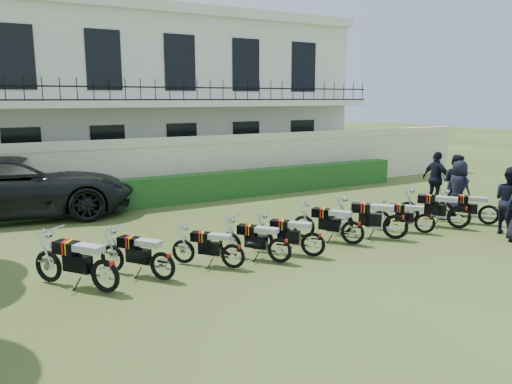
# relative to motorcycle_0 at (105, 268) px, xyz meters

# --- Properties ---
(ground) EXTENTS (100.00, 100.00, 0.00)m
(ground) POSITION_rel_motorcycle_0_xyz_m (4.01, 0.06, -0.53)
(ground) COLOR #3B471C
(ground) RESTS_ON ground
(perimeter_wall) EXTENTS (30.00, 0.35, 2.30)m
(perimeter_wall) POSITION_rel_motorcycle_0_xyz_m (4.01, 8.06, 0.64)
(perimeter_wall) COLOR #EDE6C7
(perimeter_wall) RESTS_ON ground
(hedge) EXTENTS (18.00, 0.60, 1.00)m
(hedge) POSITION_rel_motorcycle_0_xyz_m (5.01, 7.26, -0.03)
(hedge) COLOR #1B4819
(hedge) RESTS_ON ground
(building) EXTENTS (20.40, 9.60, 7.40)m
(building) POSITION_rel_motorcycle_0_xyz_m (4.01, 14.02, 3.18)
(building) COLOR silver
(building) RESTS_ON ground
(motorcycle_0) EXTENTS (1.35, 1.73, 1.14)m
(motorcycle_0) POSITION_rel_motorcycle_0_xyz_m (0.00, 0.00, 0.00)
(motorcycle_0) COLOR black
(motorcycle_0) RESTS_ON ground
(motorcycle_1) EXTENTS (1.20, 1.57, 1.03)m
(motorcycle_1) POSITION_rel_motorcycle_0_xyz_m (1.18, 0.10, -0.05)
(motorcycle_1) COLOR black
(motorcycle_1) RESTS_ON ground
(motorcycle_2) EXTENTS (1.26, 1.31, 0.95)m
(motorcycle_2) POSITION_rel_motorcycle_0_xyz_m (2.76, 0.04, -0.09)
(motorcycle_2) COLOR black
(motorcycle_2) RESTS_ON ground
(motorcycle_3) EXTENTS (1.19, 1.50, 1.00)m
(motorcycle_3) POSITION_rel_motorcycle_0_xyz_m (3.85, -0.14, -0.07)
(motorcycle_3) COLOR black
(motorcycle_3) RESTS_ON ground
(motorcycle_4) EXTENTS (1.30, 1.46, 1.02)m
(motorcycle_4) POSITION_rel_motorcycle_0_xyz_m (4.78, -0.15, -0.06)
(motorcycle_4) COLOR black
(motorcycle_4) RESTS_ON ground
(motorcycle_5) EXTENTS (1.16, 1.67, 1.06)m
(motorcycle_5) POSITION_rel_motorcycle_0_xyz_m (6.24, 0.16, -0.04)
(motorcycle_5) COLOR black
(motorcycle_5) RESTS_ON ground
(motorcycle_6) EXTENTS (1.51, 1.59, 1.14)m
(motorcycle_6) POSITION_rel_motorcycle_0_xyz_m (7.54, -0.03, -0.00)
(motorcycle_6) COLOR black
(motorcycle_6) RESTS_ON ground
(motorcycle_7) EXTENTS (1.23, 1.36, 0.95)m
(motorcycle_7) POSITION_rel_motorcycle_0_xyz_m (8.70, 0.02, -0.09)
(motorcycle_7) COLOR black
(motorcycle_7) RESTS_ON ground
(motorcycle_8) EXTENTS (1.26, 1.76, 1.13)m
(motorcycle_8) POSITION_rel_motorcycle_0_xyz_m (9.93, -0.11, -0.01)
(motorcycle_8) COLOR black
(motorcycle_8) RESTS_ON ground
(motorcycle_9) EXTENTS (1.19, 1.53, 1.01)m
(motorcycle_9) POSITION_rel_motorcycle_0_xyz_m (11.08, -0.24, -0.06)
(motorcycle_9) COLOR black
(motorcycle_9) RESTS_ON ground
(suv) EXTENTS (7.43, 4.39, 1.94)m
(suv) POSITION_rel_motorcycle_0_xyz_m (-0.86, 7.80, 0.44)
(suv) COLOR black
(suv) RESTS_ON ground
(officer_1) EXTENTS (0.92, 1.06, 1.88)m
(officer_1) POSITION_rel_motorcycle_0_xyz_m (10.69, -1.10, 0.41)
(officer_1) COLOR black
(officer_1) RESTS_ON ground
(officer_3) EXTENTS (0.57, 0.87, 1.77)m
(officer_3) POSITION_rel_motorcycle_0_xyz_m (11.38, 1.12, 0.36)
(officer_3) COLOR black
(officer_3) RESTS_ON ground
(officer_4) EXTENTS (0.87, 1.03, 1.89)m
(officer_4) POSITION_rel_motorcycle_0_xyz_m (11.86, 1.64, 0.42)
(officer_4) COLOR black
(officer_4) RESTS_ON ground
(officer_5) EXTENTS (0.50, 1.13, 1.90)m
(officer_5) POSITION_rel_motorcycle_0_xyz_m (11.90, 2.46, 0.42)
(officer_5) COLOR black
(officer_5) RESTS_ON ground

